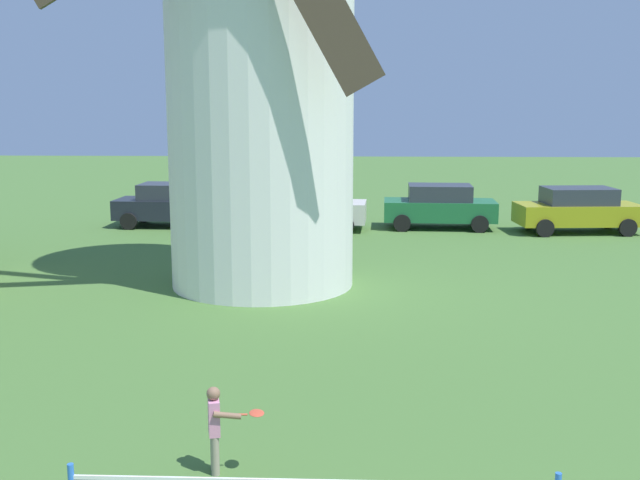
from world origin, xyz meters
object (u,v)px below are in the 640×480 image
windmill (259,19)px  parked_car_cream (307,207)px  parked_car_black (173,204)px  parked_car_green (439,206)px  parked_car_mustard (578,209)px  player_far (217,424)px

windmill → parked_car_cream: windmill is taller
parked_car_black → windmill: bearing=-64.3°
parked_car_black → parked_car_green: 9.59m
parked_car_black → parked_car_mustard: 14.27m
player_far → parked_car_green: parked_car_green is taller
parked_car_mustard → parked_car_black: bearing=176.8°
player_far → parked_car_mustard: 20.19m
player_far → parked_car_black: size_ratio=0.26×
parked_car_cream → player_far: bearing=-90.3°
windmill → player_far: 11.34m
parked_car_cream → parked_car_green: (4.69, 0.47, -0.00)m
parked_car_black → parked_car_mustard: same height
windmill → player_far: bearing=-86.7°
player_far → windmill: bearing=93.3°
parked_car_mustard → player_far: bearing=-117.8°
parked_car_black → parked_car_green: bearing=-0.2°
windmill → parked_car_green: bearing=58.9°
parked_car_black → parked_car_mustard: size_ratio=0.97×
windmill → player_far: windmill is taller
windmill → parked_car_green: (5.33, 8.82, -5.54)m
windmill → parked_car_green: size_ratio=3.42×
parked_car_cream → windmill: bearing=-94.4°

